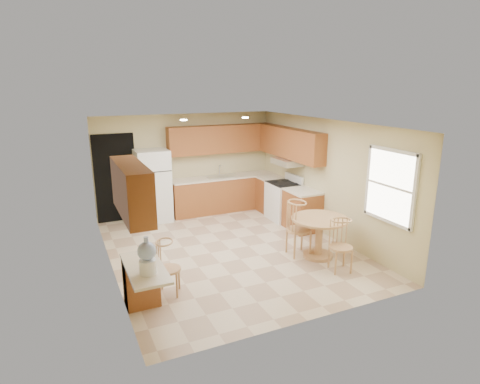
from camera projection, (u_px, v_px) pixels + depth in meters
name	position (u px, v px, depth m)	size (l,w,h in m)	color
floor	(230.00, 249.00, 8.01)	(5.50, 5.50, 0.00)	#CCB493
ceiling	(229.00, 123.00, 7.36)	(4.50, 5.50, 0.02)	white
wall_back	(187.00, 164.00, 10.10)	(4.50, 0.02, 2.50)	#CABF88
wall_front	(312.00, 237.00, 5.27)	(4.50, 0.02, 2.50)	#CABF88
wall_left	(107.00, 203.00, 6.78)	(0.02, 5.50, 2.50)	#CABF88
wall_right	(326.00, 178.00, 8.59)	(0.02, 5.50, 2.50)	#CABF88
doorway	(116.00, 178.00, 9.43)	(0.90, 0.02, 2.10)	black
base_cab_back	(224.00, 194.00, 10.40)	(2.75, 0.60, 0.87)	#985326
counter_back	(223.00, 177.00, 10.28)	(2.75, 0.63, 0.04)	beige
base_cab_right_a	(271.00, 195.00, 10.31)	(0.60, 0.59, 0.87)	#985326
counter_right_a	(271.00, 178.00, 10.19)	(0.63, 0.59, 0.04)	beige
base_cab_right_b	(302.00, 211.00, 9.03)	(0.60, 0.80, 0.87)	#985326
counter_right_b	(303.00, 191.00, 8.92)	(0.63, 0.80, 0.04)	beige
upper_cab_back	(221.00, 139.00, 10.15)	(2.75, 0.33, 0.70)	#985326
upper_cab_right	(290.00, 143.00, 9.43)	(0.33, 2.42, 0.70)	#985326
upper_cab_left	(132.00, 190.00, 5.29)	(0.33, 1.40, 0.70)	#985326
sink	(222.00, 176.00, 10.27)	(0.78, 0.44, 0.01)	silver
range_hood	(287.00, 162.00, 9.48)	(0.50, 0.76, 0.14)	silver
desk_pedestal	(141.00, 282.00, 5.96)	(0.48, 0.42, 0.72)	#985326
desk_top	(145.00, 268.00, 5.52)	(0.50, 1.20, 0.04)	beige
window	(390.00, 186.00, 6.89)	(0.06, 1.12, 1.30)	white
can_light_a	(184.00, 120.00, 8.22)	(0.14, 0.14, 0.02)	white
can_light_b	(245.00, 118.00, 8.78)	(0.14, 0.14, 0.02)	white
refrigerator	(153.00, 186.00, 9.51)	(0.76, 0.74, 1.72)	white
stove	(283.00, 201.00, 9.70)	(0.65, 0.76, 1.09)	white
dining_table	(319.00, 232.00, 7.55)	(1.06, 1.06, 0.78)	tan
chair_table_a	(302.00, 225.00, 7.53)	(0.47, 0.61, 1.06)	tan
chair_table_b	(345.00, 242.00, 6.89)	(0.41, 0.43, 0.93)	tan
chair_desk	(170.00, 264.00, 6.12)	(0.39, 0.50, 0.87)	tan
water_crock	(147.00, 257.00, 5.26)	(0.25, 0.25, 0.52)	white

